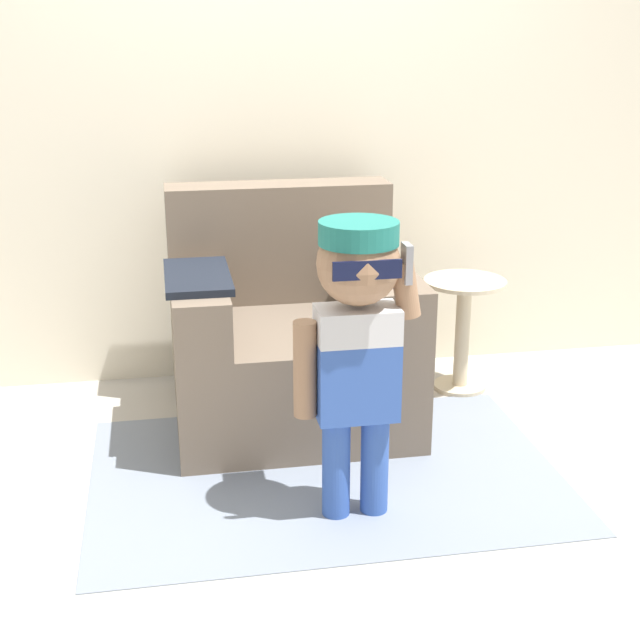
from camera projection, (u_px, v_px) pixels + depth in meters
ground_plane at (298, 424)px, 3.87m from camera, size 10.00×10.00×0.00m
wall_back at (273, 104)px, 4.09m from camera, size 10.00×0.05×2.60m
armchair at (289, 337)px, 3.86m from camera, size 1.02×0.91×0.98m
person_child at (357, 325)px, 2.95m from camera, size 0.43×0.32×1.06m
side_table at (463, 324)px, 4.15m from camera, size 0.38×0.38×0.54m
rug at (325, 473)px, 3.45m from camera, size 1.79×1.24×0.01m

